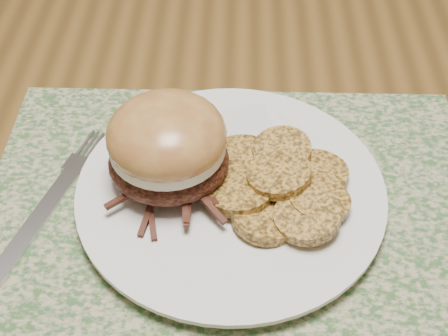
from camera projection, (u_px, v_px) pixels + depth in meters
The scene contains 6 objects.
dining_table at pixel (191, 141), 0.74m from camera, with size 1.50×0.90×0.75m.
placemat at pixel (233, 210), 0.56m from camera, with size 0.45×0.33×0.00m, color #396132.
dinner_plate at pixel (231, 193), 0.56m from camera, with size 0.26×0.26×0.02m, color white.
pork_sandwich at pixel (167, 146), 0.53m from camera, with size 0.12×0.11×0.08m.
roasted_potatoes at pixel (279, 184), 0.54m from camera, with size 0.15×0.15×0.03m.
fork at pixel (51, 202), 0.56m from camera, with size 0.08×0.19×0.00m.
Camera 1 is at (0.05, -0.53, 1.18)m, focal length 50.00 mm.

